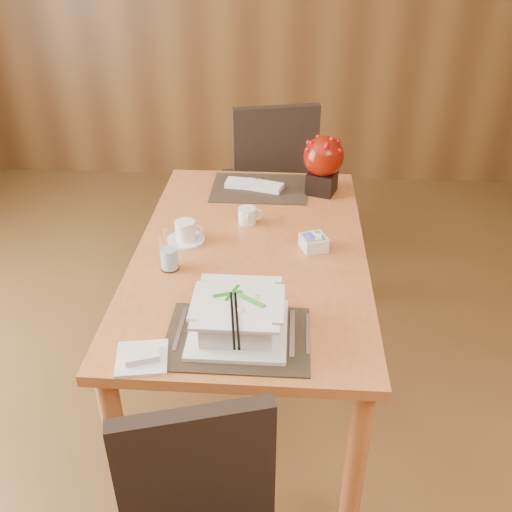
# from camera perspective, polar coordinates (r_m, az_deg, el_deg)

# --- Properties ---
(ground) EXTENTS (6.00, 6.00, 0.00)m
(ground) POSITION_cam_1_polar(r_m,az_deg,el_deg) (2.33, -1.63, -23.35)
(ground) COLOR brown
(ground) RESTS_ON ground
(dining_table) EXTENTS (0.90, 1.50, 0.75)m
(dining_table) POSITION_cam_1_polar(r_m,az_deg,el_deg) (2.30, -0.52, -1.28)
(dining_table) COLOR #B66532
(dining_table) RESTS_ON ground
(placemat_near) EXTENTS (0.45, 0.33, 0.01)m
(placemat_near) POSITION_cam_1_polar(r_m,az_deg,el_deg) (1.80, -1.85, -8.18)
(placemat_near) COLOR black
(placemat_near) RESTS_ON dining_table
(placemat_far) EXTENTS (0.45, 0.33, 0.01)m
(placemat_far) POSITION_cam_1_polar(r_m,az_deg,el_deg) (2.73, 0.33, 6.79)
(placemat_far) COLOR black
(placemat_far) RESTS_ON dining_table
(soup_setting) EXTENTS (0.31, 0.31, 0.13)m
(soup_setting) POSITION_cam_1_polar(r_m,az_deg,el_deg) (1.79, -1.80, -6.11)
(soup_setting) COLOR silver
(soup_setting) RESTS_ON dining_table
(coffee_cup) EXTENTS (0.15, 0.15, 0.09)m
(coffee_cup) POSITION_cam_1_polar(r_m,az_deg,el_deg) (2.30, -7.06, 2.33)
(coffee_cup) COLOR silver
(coffee_cup) RESTS_ON dining_table
(water_glass) EXTENTS (0.09, 0.09, 0.16)m
(water_glass) POSITION_cam_1_polar(r_m,az_deg,el_deg) (2.10, -8.73, 0.52)
(water_glass) COLOR white
(water_glass) RESTS_ON dining_table
(creamer_jug) EXTENTS (0.11, 0.11, 0.07)m
(creamer_jug) POSITION_cam_1_polar(r_m,az_deg,el_deg) (2.41, -0.89, 4.05)
(creamer_jug) COLOR silver
(creamer_jug) RESTS_ON dining_table
(sugar_caddy) EXTENTS (0.12, 0.12, 0.06)m
(sugar_caddy) POSITION_cam_1_polar(r_m,az_deg,el_deg) (2.24, 5.78, 1.32)
(sugar_caddy) COLOR silver
(sugar_caddy) RESTS_ON dining_table
(berry_decor) EXTENTS (0.18, 0.18, 0.27)m
(berry_decor) POSITION_cam_1_polar(r_m,az_deg,el_deg) (2.65, 6.74, 9.35)
(berry_decor) COLOR black
(berry_decor) RESTS_ON dining_table
(napkins_far) EXTENTS (0.29, 0.16, 0.02)m
(napkins_far) POSITION_cam_1_polar(r_m,az_deg,el_deg) (2.73, -0.01, 7.09)
(napkins_far) COLOR silver
(napkins_far) RESTS_ON dining_table
(bread_plate) EXTENTS (0.17, 0.17, 0.01)m
(bread_plate) POSITION_cam_1_polar(r_m,az_deg,el_deg) (1.76, -11.33, -9.98)
(bread_plate) COLOR silver
(bread_plate) RESTS_ON dining_table
(far_chair) EXTENTS (0.58, 0.58, 1.03)m
(far_chair) POSITION_cam_1_polar(r_m,az_deg,el_deg) (3.27, 1.47, 7.84)
(far_chair) COLOR black
(far_chair) RESTS_ON ground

